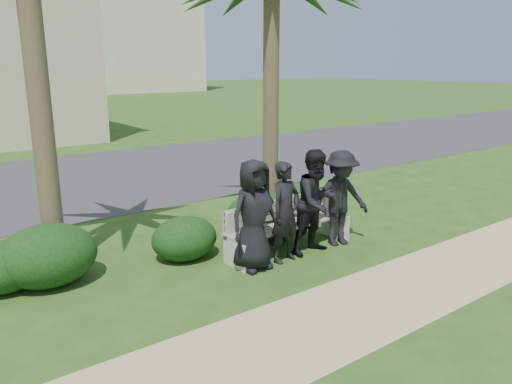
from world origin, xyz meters
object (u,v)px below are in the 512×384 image
(man_b, at_px, (285,212))
(man_d, at_px, (340,198))
(park_bench, at_px, (289,229))
(man_a, at_px, (254,215))
(man_c, at_px, (316,202))

(man_b, bearing_deg, man_d, -8.69)
(park_bench, distance_m, man_a, 1.10)
(park_bench, xyz_separation_m, man_b, (-0.36, -0.33, 0.44))
(man_a, bearing_deg, park_bench, 14.66)
(man_d, bearing_deg, man_c, -162.59)
(park_bench, distance_m, man_b, 0.65)
(park_bench, relative_size, man_a, 1.40)
(man_a, height_order, man_b, man_a)
(man_c, bearing_deg, man_b, 175.36)
(park_bench, height_order, man_b, man_b)
(man_c, distance_m, man_d, 0.59)
(man_a, xyz_separation_m, man_c, (1.25, -0.06, 0.01))
(man_b, xyz_separation_m, man_c, (0.66, -0.01, 0.06))
(man_a, height_order, man_d, man_a)
(park_bench, bearing_deg, man_d, -21.57)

